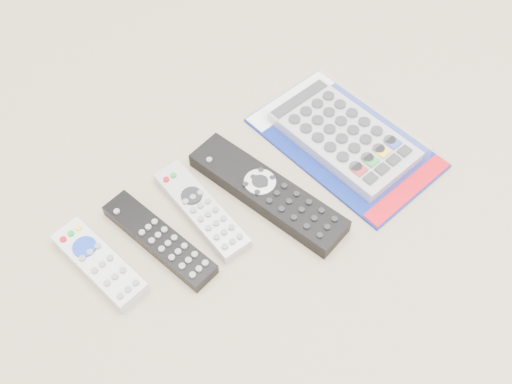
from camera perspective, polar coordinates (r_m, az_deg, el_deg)
remote_small_grey at (r=0.80m, az=-15.40°, el=-6.89°), size 0.07×0.16×0.02m
remote_slim_black at (r=0.80m, az=-9.61°, el=-4.70°), size 0.07×0.19×0.02m
remote_silver_dvd at (r=0.82m, az=-5.49°, el=-1.77°), size 0.05×0.18×0.02m
remote_large_black at (r=0.83m, az=1.17°, el=-0.03°), size 0.11×0.26×0.03m
jumbo_remote_packaged at (r=0.91m, az=8.76°, el=5.65°), size 0.19×0.30×0.04m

